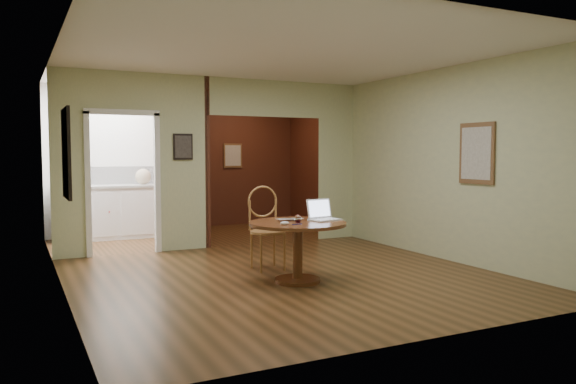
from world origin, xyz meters
name	(u,v)px	position (x,y,z in m)	size (l,w,h in m)	color
floor	(290,278)	(0.00, 0.00, 0.00)	(5.00, 5.00, 0.00)	#3E2811
room_shell	(181,166)	(-0.47, 3.10, 1.29)	(5.20, 7.50, 5.00)	white
dining_table	(298,238)	(-0.01, -0.24, 0.52)	(1.13, 1.13, 0.71)	#622E18
chair	(266,223)	(-0.03, 0.64, 0.60)	(0.46, 0.46, 1.08)	#A7683B
open_laptop	(322,214)	(0.34, -0.19, 0.77)	(0.38, 0.35, 0.25)	white
closed_laptop	(291,220)	(-0.04, -0.13, 0.72)	(0.32, 0.20, 0.02)	#ADADB2
mouse	(285,223)	(-0.27, -0.42, 0.73)	(0.10, 0.06, 0.04)	white
wine_glass	(298,219)	(-0.05, -0.32, 0.76)	(0.09, 0.09, 0.10)	white
pen	(297,224)	(-0.13, -0.45, 0.71)	(0.01, 0.01, 0.13)	#0C1254
kitchen_cabinet	(116,211)	(-1.35, 4.20, 0.47)	(2.06, 0.60, 0.94)	white
grocery_bag	(143,177)	(-0.86, 4.20, 1.08)	(0.28, 0.24, 0.28)	#C2B08E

